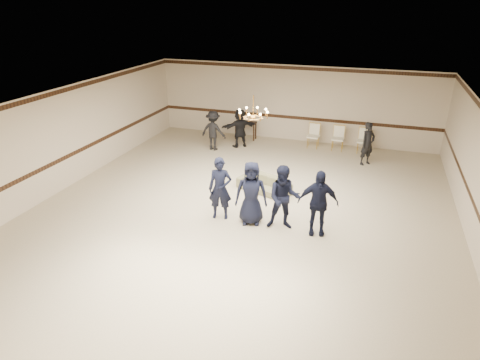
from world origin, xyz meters
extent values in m
cube|color=beige|center=(0.00, 0.00, 0.00)|extent=(12.00, 14.00, 0.01)
cube|color=black|center=(0.00, 0.00, 3.20)|extent=(12.00, 14.00, 0.01)
cube|color=beige|center=(0.00, 7.00, 1.60)|extent=(12.00, 0.01, 3.20)
cube|color=beige|center=(0.00, -7.00, 1.60)|extent=(12.00, 0.01, 3.20)
cube|color=beige|center=(-6.00, 0.00, 1.60)|extent=(0.01, 14.00, 3.20)
cube|color=#351E0F|center=(0.00, 6.99, 1.00)|extent=(12.00, 0.02, 0.14)
cube|color=#351E0F|center=(0.00, 6.99, 3.08)|extent=(12.00, 0.02, 0.14)
imported|color=black|center=(-0.46, -0.55, 0.90)|extent=(0.73, 0.56, 1.79)
imported|color=black|center=(0.44, -0.55, 0.90)|extent=(0.99, 0.78, 1.79)
imported|color=black|center=(1.34, -0.55, 0.90)|extent=(1.00, 0.85, 1.79)
imported|color=black|center=(2.24, -0.55, 0.90)|extent=(1.12, 0.64, 1.79)
imported|color=#7E7B54|center=(0.25, 1.49, 0.26)|extent=(1.89, 1.23, 0.51)
imported|color=black|center=(-2.78, 4.69, 0.81)|extent=(1.09, 0.69, 1.61)
imported|color=black|center=(-1.88, 5.39, 0.81)|extent=(1.45, 1.32, 1.61)
imported|color=black|center=(3.22, 4.99, 0.81)|extent=(0.69, 0.69, 1.61)
cube|color=#351F11|center=(-1.96, 6.44, 0.39)|extent=(0.94, 0.42, 0.78)
camera|label=1|loc=(3.35, -10.18, 5.76)|focal=30.91mm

